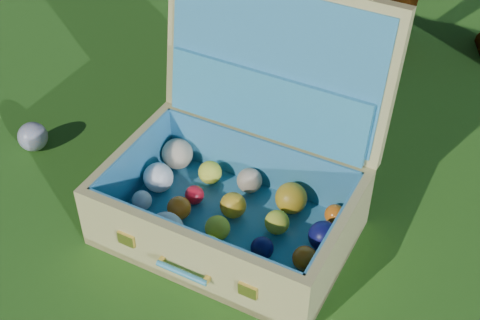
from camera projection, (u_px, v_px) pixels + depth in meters
name	position (u px, v px, depth m)	size (l,w,h in m)	color
ground	(181.00, 215.00, 1.61)	(60.00, 60.00, 0.00)	#215114
stray_ball	(33.00, 137.00, 1.77)	(0.08, 0.08, 0.08)	#3E6AA1
suitcase	(243.00, 166.00, 1.52)	(0.60, 0.52, 0.53)	tan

